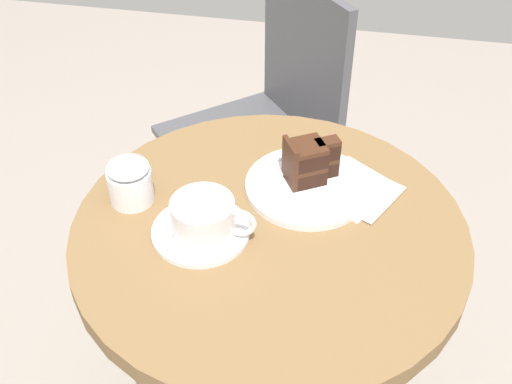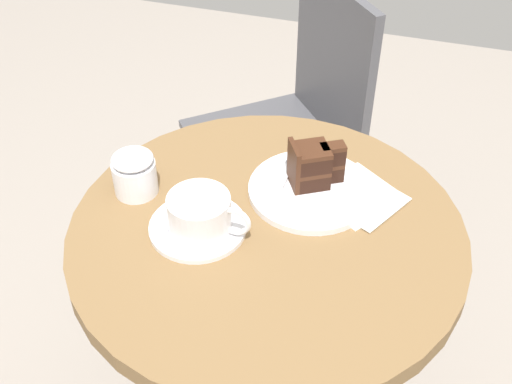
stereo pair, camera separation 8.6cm
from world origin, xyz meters
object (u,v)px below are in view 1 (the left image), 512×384
object	(u,v)px
cake_slice	(308,162)
fork	(282,166)
coffee_cup	(204,217)
sugar_pot	(130,181)
napkin	(356,189)
cafe_chair	(272,114)
cake_plate	(307,186)
saucer	(201,231)
teaspoon	(173,219)

from	to	relation	value
cake_slice	fork	world-z (taller)	cake_slice
coffee_cup	sugar_pot	xyz separation A→B (m)	(-0.14, 0.06, -0.00)
napkin	cafe_chair	bearing A→B (deg)	113.64
coffee_cup	cake_plate	size ratio (longest dim) A/B	0.63
cake_plate	sugar_pot	bearing A→B (deg)	-163.75
cake_slice	cafe_chair	distance (m)	0.62
fork	cake_plate	bearing A→B (deg)	-123.68
saucer	cafe_chair	world-z (taller)	cafe_chair
fork	cafe_chair	bearing A→B (deg)	13.17
napkin	saucer	bearing A→B (deg)	-146.87
saucer	cake_slice	distance (m)	0.22
cake_plate	sugar_pot	world-z (taller)	sugar_pot
cake_slice	cafe_chair	xyz separation A→B (m)	(-0.15, 0.54, -0.28)
saucer	sugar_pot	size ratio (longest dim) A/B	1.97
saucer	cake_plate	bearing A→B (deg)	42.84
teaspoon	cake_slice	distance (m)	0.25
teaspoon	napkin	distance (m)	0.32
cake_slice	cafe_chair	size ratio (longest dim) A/B	0.12
teaspoon	cake_plate	xyz separation A→B (m)	(0.20, 0.13, -0.01)
coffee_cup	cafe_chair	bearing A→B (deg)	90.86
sugar_pot	fork	bearing A→B (deg)	26.68
coffee_cup	cake_plate	bearing A→B (deg)	46.03
teaspoon	fork	distance (m)	0.22
cake_slice	sugar_pot	world-z (taller)	cake_slice
cake_plate	cake_slice	bearing A→B (deg)	100.04
teaspoon	sugar_pot	distance (m)	0.10
sugar_pot	cake_slice	bearing A→B (deg)	18.81
coffee_cup	napkin	world-z (taller)	coffee_cup
fork	saucer	bearing A→B (deg)	151.76
coffee_cup	cafe_chair	distance (m)	0.75
coffee_cup	fork	distance (m)	0.21
saucer	fork	world-z (taller)	fork
saucer	cafe_chair	distance (m)	0.73
fork	sugar_pot	world-z (taller)	sugar_pot
saucer	fork	size ratio (longest dim) A/B	1.13
cake_plate	fork	size ratio (longest dim) A/B	1.53
coffee_cup	sugar_pot	bearing A→B (deg)	156.01
saucer	cake_plate	world-z (taller)	cake_plate
fork	cafe_chair	world-z (taller)	cafe_chair
saucer	napkin	distance (m)	0.28
cake_plate	napkin	size ratio (longest dim) A/B	1.18
sugar_pot	coffee_cup	bearing A→B (deg)	-23.99
coffee_cup	teaspoon	distance (m)	0.07
cake_slice	fork	bearing A→B (deg)	154.88
saucer	coffee_cup	xyz separation A→B (m)	(0.01, -0.01, 0.04)
cake_slice	fork	size ratio (longest dim) A/B	0.71
cake_plate	napkin	bearing A→B (deg)	8.53
fork	sugar_pot	distance (m)	0.27
cake_slice	napkin	bearing A→B (deg)	-0.57
teaspoon	fork	bearing A→B (deg)	-54.61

